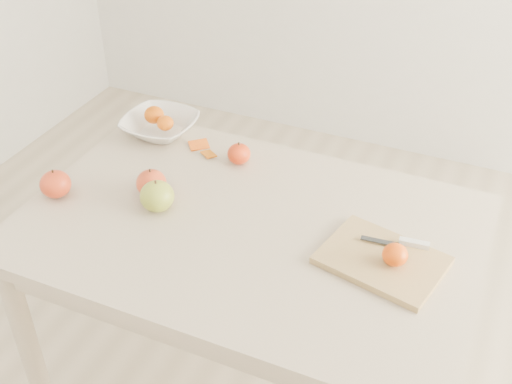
% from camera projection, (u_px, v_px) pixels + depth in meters
% --- Properties ---
extents(table, '(1.20, 0.80, 0.75)m').
position_uv_depth(table, '(249.00, 252.00, 1.75)').
color(table, beige).
rests_on(table, ground).
extents(cutting_board, '(0.32, 0.27, 0.02)m').
position_uv_depth(cutting_board, '(382.00, 260.00, 1.56)').
color(cutting_board, tan).
rests_on(cutting_board, table).
extents(board_tangerine, '(0.06, 0.06, 0.05)m').
position_uv_depth(board_tangerine, '(395.00, 255.00, 1.52)').
color(board_tangerine, '#C74707').
rests_on(board_tangerine, cutting_board).
extents(fruit_bowl, '(0.23, 0.23, 0.06)m').
position_uv_depth(fruit_bowl, '(160.00, 126.00, 2.05)').
color(fruit_bowl, white).
rests_on(fruit_bowl, table).
extents(bowl_tangerine_near, '(0.06, 0.06, 0.06)m').
position_uv_depth(bowl_tangerine_near, '(154.00, 115.00, 2.05)').
color(bowl_tangerine_near, '#DA6607').
rests_on(bowl_tangerine_near, fruit_bowl).
extents(bowl_tangerine_far, '(0.05, 0.05, 0.05)m').
position_uv_depth(bowl_tangerine_far, '(165.00, 123.00, 2.02)').
color(bowl_tangerine_far, '#D55B07').
rests_on(bowl_tangerine_far, fruit_bowl).
extents(orange_peel_a, '(0.07, 0.07, 0.01)m').
position_uv_depth(orange_peel_a, '(199.00, 146.00, 2.00)').
color(orange_peel_a, '#E45910').
rests_on(orange_peel_a, table).
extents(orange_peel_b, '(0.06, 0.05, 0.01)m').
position_uv_depth(orange_peel_b, '(209.00, 155.00, 1.96)').
color(orange_peel_b, '#D2670E').
rests_on(orange_peel_b, table).
extents(paring_knife, '(0.17, 0.05, 0.01)m').
position_uv_depth(paring_knife, '(408.00, 243.00, 1.59)').
color(paring_knife, white).
rests_on(paring_knife, cutting_board).
extents(apple_green, '(0.09, 0.09, 0.08)m').
position_uv_depth(apple_green, '(157.00, 196.00, 1.72)').
color(apple_green, olive).
rests_on(apple_green, table).
extents(apple_red_b, '(0.08, 0.08, 0.08)m').
position_uv_depth(apple_red_b, '(151.00, 183.00, 1.77)').
color(apple_red_b, '#A32614').
rests_on(apple_red_b, table).
extents(apple_red_a, '(0.07, 0.07, 0.06)m').
position_uv_depth(apple_red_a, '(239.00, 154.00, 1.91)').
color(apple_red_a, '#A21009').
rests_on(apple_red_a, table).
extents(apple_red_d, '(0.09, 0.09, 0.08)m').
position_uv_depth(apple_red_d, '(55.00, 184.00, 1.77)').
color(apple_red_d, maroon).
rests_on(apple_red_d, table).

